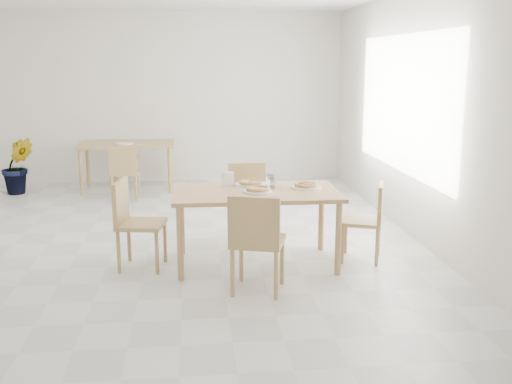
{
  "coord_description": "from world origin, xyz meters",
  "views": [
    {
      "loc": [
        0.49,
        -6.61,
        1.99
      ],
      "look_at": [
        1.1,
        -0.92,
        0.74
      ],
      "focal_mm": 42.0,
      "sensor_mm": 36.0,
      "label": 1
    }
  ],
  "objects": [
    {
      "name": "pizza_mushroom",
      "position": [
        1.11,
        -0.98,
        0.78
      ],
      "size": [
        0.26,
        0.26,
        0.03
      ],
      "rotation": [
        0.0,
        0.0,
        0.14
      ],
      "color": "#E1B069",
      "rests_on": "plate_mushroom"
    },
    {
      "name": "chair_west",
      "position": [
        -0.1,
        -0.89,
        0.5
      ],
      "size": [
        0.5,
        0.5,
        0.87
      ],
      "rotation": [
        0.0,
        0.0,
        1.4
      ],
      "color": "tan",
      "rests_on": "ground"
    },
    {
      "name": "chair_north",
      "position": [
        1.11,
        -0.05,
        0.5
      ],
      "size": [
        0.45,
        0.45,
        0.86
      ],
      "rotation": [
        0.0,
        0.0,
        0.05
      ],
      "color": "tan",
      "rests_on": "ground"
    },
    {
      "name": "tumbler_a",
      "position": [
        1.27,
        -0.7,
        0.81
      ],
      "size": [
        0.09,
        0.09,
        0.11
      ],
      "primitive_type": "cylinder",
      "color": "white",
      "rests_on": "main_table"
    },
    {
      "name": "pizza_margherita",
      "position": [
        1.07,
        -0.65,
        0.78
      ],
      "size": [
        0.3,
        0.3,
        0.03
      ],
      "rotation": [
        0.0,
        0.0,
        -0.36
      ],
      "color": "#E1B069",
      "rests_on": "plate_margherita"
    },
    {
      "name": "fork_a",
      "position": [
        0.43,
        -0.87,
        0.75
      ],
      "size": [
        0.05,
        0.17,
        0.01
      ],
      "primitive_type": "cube",
      "rotation": [
        0.0,
        0.0,
        0.21
      ],
      "color": "silver",
      "rests_on": "main_table"
    },
    {
      "name": "tumbler_b",
      "position": [
        1.27,
        -0.84,
        0.8
      ],
      "size": [
        0.08,
        0.08,
        0.1
      ],
      "primitive_type": "cylinder",
      "color": "white",
      "rests_on": "main_table"
    },
    {
      "name": "chair_back_s",
      "position": [
        -0.49,
        2.03,
        0.46
      ],
      "size": [
        0.4,
        0.4,
        0.8
      ],
      "rotation": [
        0.0,
        0.0,
        3.12
      ],
      "color": "tan",
      "rests_on": "ground"
    },
    {
      "name": "room",
      "position": [
        2.98,
        0.3,
        1.5
      ],
      "size": [
        7.28,
        7.0,
        7.0
      ],
      "color": "silver",
      "rests_on": "ground"
    },
    {
      "name": "potted_plant",
      "position": [
        -2.16,
        2.72,
        0.43
      ],
      "size": [
        0.58,
        0.52,
        0.87
      ],
      "primitive_type": "imported",
      "rotation": [
        0.0,
        0.0,
        0.34
      ],
      "color": "#397122",
      "rests_on": "ground"
    },
    {
      "name": "chair_south",
      "position": [
        1.02,
        -1.71,
        0.52
      ],
      "size": [
        0.55,
        0.55,
        0.89
      ],
      "rotation": [
        0.0,
        0.0,
        2.86
      ],
      "color": "tan",
      "rests_on": "ground"
    },
    {
      "name": "chair_back_n",
      "position": [
        -0.57,
        3.66,
        0.47
      ],
      "size": [
        0.47,
        0.47,
        0.81
      ],
      "rotation": [
        0.0,
        0.0,
        -0.19
      ],
      "color": "tan",
      "rests_on": "ground"
    },
    {
      "name": "plate_pepperoni",
      "position": [
        1.61,
        -0.84,
        0.76
      ],
      "size": [
        0.3,
        0.3,
        0.02
      ],
      "primitive_type": "cylinder",
      "color": "white",
      "rests_on": "main_table"
    },
    {
      "name": "plate_mushroom",
      "position": [
        1.11,
        -0.98,
        0.76
      ],
      "size": [
        0.29,
        0.29,
        0.02
      ],
      "primitive_type": "cylinder",
      "color": "white",
      "rests_on": "main_table"
    },
    {
      "name": "plate_empty",
      "position": [
        -0.54,
        2.65,
        0.76
      ],
      "size": [
        0.28,
        0.28,
        0.02
      ],
      "primitive_type": "cylinder",
      "color": "white",
      "rests_on": "second_table"
    },
    {
      "name": "second_table",
      "position": [
        -0.52,
        2.83,
        0.67
      ],
      "size": [
        1.48,
        0.86,
        0.75
      ],
      "rotation": [
        0.0,
        0.0,
        0.01
      ],
      "color": "tan",
      "rests_on": "ground"
    },
    {
      "name": "plate_margherita",
      "position": [
        1.07,
        -0.65,
        0.76
      ],
      "size": [
        0.29,
        0.29,
        0.02
      ],
      "primitive_type": "cylinder",
      "color": "white",
      "rests_on": "main_table"
    },
    {
      "name": "main_table",
      "position": [
        1.1,
        -0.92,
        0.67
      ],
      "size": [
        1.63,
        0.93,
        0.75
      ],
      "rotation": [
        0.0,
        0.0,
        -0.01
      ],
      "color": "tan",
      "rests_on": "ground"
    },
    {
      "name": "napkin_holder",
      "position": [
        0.84,
        -0.66,
        0.82
      ],
      "size": [
        0.14,
        0.09,
        0.14
      ],
      "rotation": [
        0.0,
        0.0,
        0.26
      ],
      "color": "silver",
      "rests_on": "main_table"
    },
    {
      "name": "pizza_pepperoni",
      "position": [
        1.61,
        -0.84,
        0.78
      ],
      "size": [
        0.31,
        0.31,
        0.03
      ],
      "rotation": [
        0.0,
        0.0,
        0.41
      ],
      "color": "#E1B069",
      "rests_on": "plate_pepperoni"
    },
    {
      "name": "fork_b",
      "position": [
        1.36,
        -0.9,
        0.75
      ],
      "size": [
        0.03,
        0.17,
        0.01
      ],
      "primitive_type": "cube",
      "rotation": [
        0.0,
        0.0,
        -0.12
      ],
      "color": "silver",
      "rests_on": "main_table"
    },
    {
      "name": "chair_east",
      "position": [
        2.25,
        -0.93,
        0.46
      ],
      "size": [
        0.51,
        0.51,
        0.8
      ],
      "rotation": [
        0.0,
        0.0,
        -1.92
      ],
      "color": "tan",
      "rests_on": "ground"
    }
  ]
}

